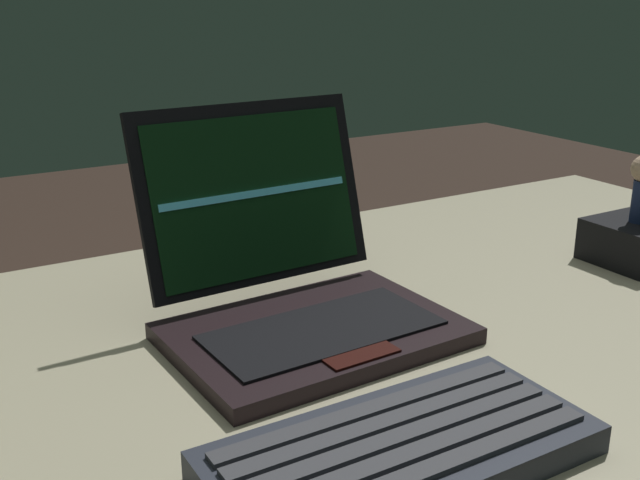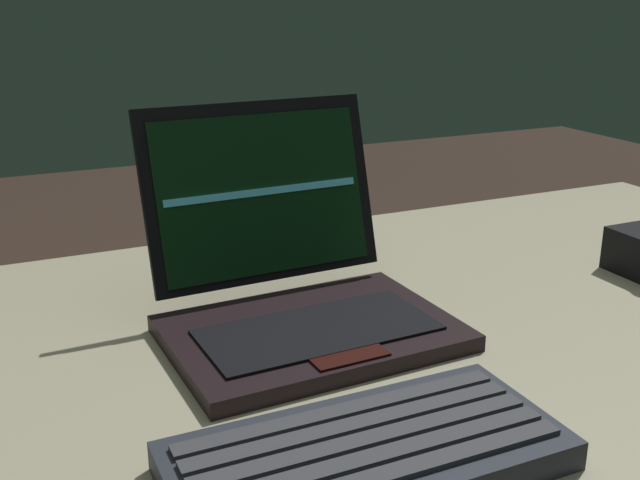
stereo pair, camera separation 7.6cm
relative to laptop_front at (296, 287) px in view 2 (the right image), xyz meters
The scene contains 3 objects.
desk 0.16m from the laptop_front, 158.24° to the right, with size 1.64×0.68×0.70m.
laptop_front is the anchor object (origin of this frame).
external_keyboard 0.26m from the laptop_front, 101.18° to the right, with size 0.29×0.14×0.03m.
Camera 2 is at (-0.25, -0.66, 1.04)m, focal length 42.77 mm.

